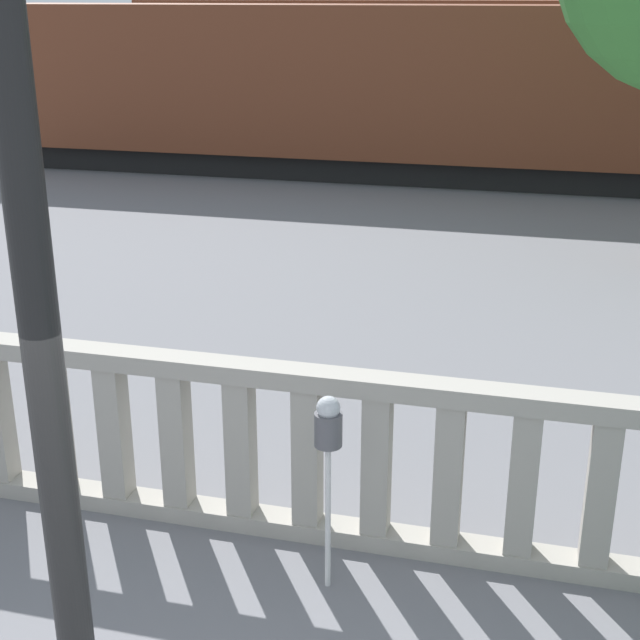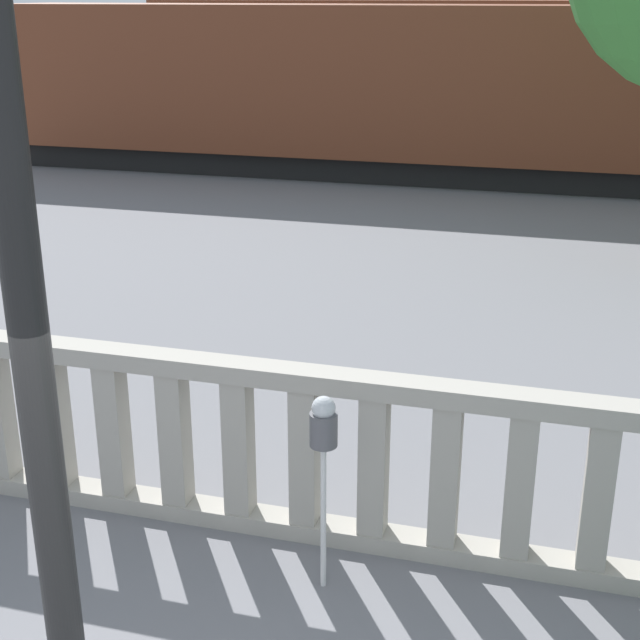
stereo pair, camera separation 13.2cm
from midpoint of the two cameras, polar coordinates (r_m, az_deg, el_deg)
The scene contains 4 objects.
balustrade at distance 6.75m, azimuth -1.38°, elevation -8.63°, with size 14.26×0.24×1.40m.
lamppost at distance 4.02m, azimuth -20.29°, elevation 15.62°, with size 0.44×0.44×6.71m.
parking_meter at distance 5.96m, azimuth -0.11°, elevation -7.35°, with size 0.19×0.19×1.47m.
train_far at distance 29.45m, azimuth 6.88°, elevation 16.23°, with size 18.35×3.11×4.34m.
Camera 1 is at (1.56, -2.48, 3.96)m, focal length 50.00 mm.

